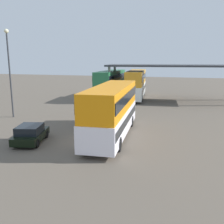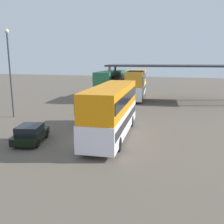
{
  "view_description": "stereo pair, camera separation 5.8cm",
  "coord_description": "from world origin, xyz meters",
  "px_view_note": "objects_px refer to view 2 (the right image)",
  "views": [
    {
      "loc": [
        6.83,
        -16.84,
        6.19
      ],
      "look_at": [
        1.44,
        2.01,
        2.0
      ],
      "focal_mm": 40.33,
      "sensor_mm": 36.0,
      "label": 1
    },
    {
      "loc": [
        6.88,
        -16.82,
        6.19
      ],
      "look_at": [
        1.44,
        2.01,
        2.0
      ],
      "focal_mm": 40.33,
      "sensor_mm": 36.0,
      "label": 2
    }
  ],
  "objects_px": {
    "parked_hatchback": "(31,134)",
    "double_decker_near_canopy": "(111,83)",
    "double_decker_mid_row": "(136,83)",
    "double_decker_main": "(112,109)",
    "lamppost_tall": "(9,64)"
  },
  "relations": [
    {
      "from": "parked_hatchback",
      "to": "double_decker_near_canopy",
      "type": "bearing_deg",
      "value": -12.99
    },
    {
      "from": "double_decker_main",
      "to": "lamppost_tall",
      "type": "relative_size",
      "value": 1.18
    },
    {
      "from": "double_decker_near_canopy",
      "to": "lamppost_tall",
      "type": "xyz_separation_m",
      "value": [
        -6.42,
        -15.42,
        3.25
      ]
    },
    {
      "from": "double_decker_near_canopy",
      "to": "lamppost_tall",
      "type": "bearing_deg",
      "value": 156.99
    },
    {
      "from": "double_decker_main",
      "to": "lamppost_tall",
      "type": "distance_m",
      "value": 13.06
    },
    {
      "from": "double_decker_main",
      "to": "parked_hatchback",
      "type": "height_order",
      "value": "double_decker_main"
    },
    {
      "from": "double_decker_main",
      "to": "parked_hatchback",
      "type": "bearing_deg",
      "value": 116.36
    },
    {
      "from": "parked_hatchback",
      "to": "double_decker_mid_row",
      "type": "distance_m",
      "value": 23.59
    },
    {
      "from": "parked_hatchback",
      "to": "double_decker_near_canopy",
      "type": "relative_size",
      "value": 0.38
    },
    {
      "from": "lamppost_tall",
      "to": "double_decker_main",
      "type": "bearing_deg",
      "value": -16.55
    },
    {
      "from": "lamppost_tall",
      "to": "double_decker_mid_row",
      "type": "bearing_deg",
      "value": 58.01
    },
    {
      "from": "double_decker_near_canopy",
      "to": "double_decker_main",
      "type": "bearing_deg",
      "value": -163.79
    },
    {
      "from": "double_decker_near_canopy",
      "to": "double_decker_mid_row",
      "type": "bearing_deg",
      "value": -75.45
    },
    {
      "from": "parked_hatchback",
      "to": "double_decker_mid_row",
      "type": "relative_size",
      "value": 0.35
    },
    {
      "from": "parked_hatchback",
      "to": "double_decker_near_canopy",
      "type": "height_order",
      "value": "double_decker_near_canopy"
    }
  ]
}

